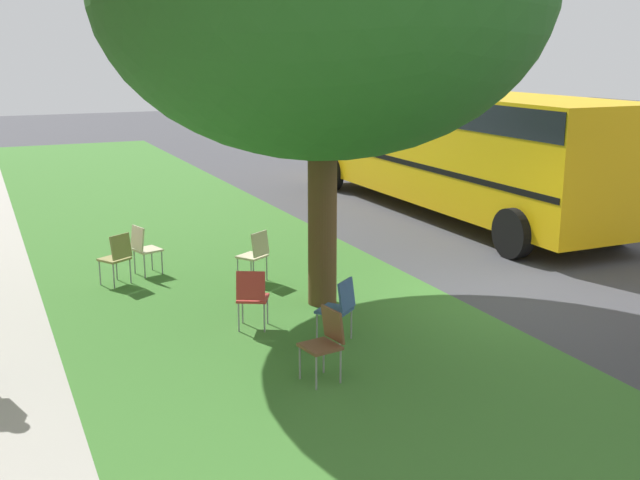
# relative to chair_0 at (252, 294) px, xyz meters

# --- Properties ---
(ground) EXTENTS (80.00, 80.00, 0.00)m
(ground) POSITION_rel_chair_0_xyz_m (-0.23, -3.61, -0.52)
(ground) COLOR #424247
(grass_verge) EXTENTS (48.00, 6.00, 0.01)m
(grass_verge) POSITION_rel_chair_0_xyz_m (-0.23, -0.41, -0.52)
(grass_verge) COLOR #3D752D
(grass_verge) RESTS_ON ground
(chair_0) EXTENTS (0.56, 0.56, 0.88)m
(chair_0) POSITION_rel_chair_0_xyz_m (0.00, 0.00, 0.00)
(chair_0) COLOR #B7332D
(chair_0) RESTS_ON ground
(chair_1) EXTENTS (0.59, 0.58, 0.88)m
(chair_1) POSITION_rel_chair_0_xyz_m (-0.93, -0.90, 0.00)
(chair_1) COLOR #335184
(chair_1) RESTS_ON ground
(chair_2) EXTENTS (0.48, 0.48, 0.88)m
(chair_2) POSITION_rel_chair_0_xyz_m (-1.97, -0.22, 0.00)
(chair_2) COLOR brown
(chair_2) RESTS_ON ground
(chair_3) EXTENTS (0.57, 0.57, 0.88)m
(chair_3) POSITION_rel_chair_0_xyz_m (2.93, 1.34, 0.00)
(chair_3) COLOR olive
(chair_3) RESTS_ON ground
(chair_4) EXTENTS (0.58, 0.57, 0.88)m
(chair_4) POSITION_rel_chair_0_xyz_m (2.15, -0.81, 0.00)
(chair_4) COLOR beige
(chair_4) RESTS_ON ground
(chair_5) EXTENTS (0.52, 0.52, 0.88)m
(chair_5) POSITION_rel_chair_0_xyz_m (3.34, 0.81, 0.00)
(chair_5) COLOR beige
(chair_5) RESTS_ON ground
(school_bus) EXTENTS (10.40, 2.80, 2.88)m
(school_bus) POSITION_rel_chair_0_xyz_m (5.61, -7.01, 1.24)
(school_bus) COLOR yellow
(school_bus) RESTS_ON ground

